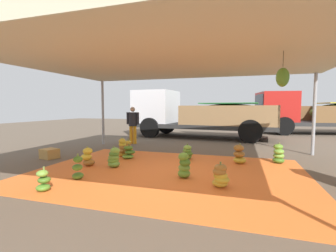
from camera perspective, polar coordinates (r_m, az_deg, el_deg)
ground_plane at (r=8.50m, az=5.97°, el=-5.81°), size 40.00×40.00×0.00m
tarp_orange at (r=5.66m, az=-0.09°, el=-10.99°), size 6.21×4.53×0.01m
tent_canopy at (r=5.47m, az=-0.24°, el=15.67°), size 8.00×7.00×2.65m
banana_bunch_0 at (r=4.94m, az=-27.69°, el=-11.61°), size 0.33×0.35×0.44m
banana_bunch_1 at (r=6.70m, az=16.68°, el=-6.62°), size 0.37×0.37×0.54m
banana_bunch_2 at (r=7.41m, az=-10.83°, el=-5.21°), size 0.34×0.35×0.60m
banana_bunch_3 at (r=7.16m, az=-9.38°, el=-6.31°), size 0.46×0.46×0.44m
banana_bunch_4 at (r=7.01m, az=4.66°, el=-6.35°), size 0.41×0.41×0.45m
banana_bunch_5 at (r=6.20m, az=-12.82°, el=-7.46°), size 0.39×0.39×0.53m
banana_bunch_6 at (r=5.17m, az=3.90°, el=-9.51°), size 0.34×0.36×0.58m
banana_bunch_7 at (r=7.93m, az=-9.49°, el=-5.07°), size 0.35×0.33×0.48m
banana_bunch_8 at (r=5.42m, az=-20.80°, el=-9.49°), size 0.32×0.32×0.54m
banana_bunch_9 at (r=7.13m, az=24.95°, el=-6.16°), size 0.42×0.42×0.56m
banana_bunch_10 at (r=6.51m, az=-18.66°, el=-7.15°), size 0.38×0.39×0.51m
banana_bunch_11 at (r=4.70m, az=12.45°, el=-11.67°), size 0.42×0.42×0.48m
cargo_truck_main at (r=12.19m, az=6.59°, el=2.92°), size 7.21×2.96×2.40m
cargo_truck_far at (r=16.08m, az=31.80°, el=2.68°), size 7.13×3.48×2.40m
worker_0 at (r=10.00m, az=-8.42°, el=0.88°), size 0.56×0.34×1.53m
crate_0 at (r=7.95m, az=-26.50°, el=-5.93°), size 0.54×0.50×0.29m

